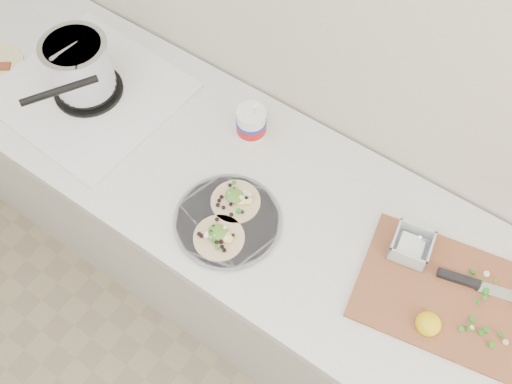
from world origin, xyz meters
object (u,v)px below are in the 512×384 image
Objects in this scene: stove at (83,76)px; taco_plate at (227,219)px; tub at (252,122)px; cutboard at (447,289)px.

taco_plate is at bearing -7.56° from stove.
taco_plate is 1.46× the size of tub.
tub is at bearing 112.40° from taco_plate.
cutboard is (0.61, 0.16, 0.00)m from taco_plate.
tub is (0.54, 0.17, -0.02)m from stove.
tub is at bearing 159.15° from cutboard.
taco_plate is 0.32m from tub.
stove is at bearing -162.53° from tub.
tub reaches higher than taco_plate.
stove reaches higher than tub.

